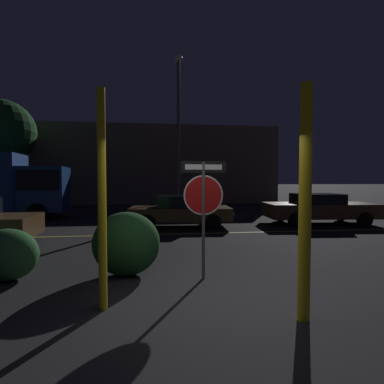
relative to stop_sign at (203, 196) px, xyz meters
name	(u,v)px	position (x,y,z in m)	size (l,w,h in m)	color
ground_plane	(198,310)	(-0.30, -1.36, -1.60)	(260.00, 260.00, 0.00)	black
road_center_stripe	(172,234)	(-0.30, 4.86, -1.60)	(39.59, 0.12, 0.01)	gold
stop_sign	(203,196)	(0.00, 0.00, 0.00)	(0.87, 0.06, 2.26)	#4C4C51
yellow_pole_left	(102,200)	(-1.69, -1.15, 0.01)	(0.12, 0.12, 3.22)	yellow
yellow_pole_right	(305,203)	(1.07, -1.85, -0.01)	(0.17, 0.17, 3.18)	yellow
hedge_bush_1	(7,255)	(-3.69, 0.37, -1.11)	(1.12, 0.85, 0.99)	#2D6633
hedge_bush_2	(126,244)	(-1.49, 0.40, -0.97)	(1.33, 0.98, 1.27)	#1E4C23
passing_car_2	(180,211)	(0.10, 6.49, -0.95)	(4.22, 2.13, 1.28)	brown
passing_car_3	(319,208)	(6.20, 6.54, -0.92)	(4.83, 2.31, 1.32)	brown
delivery_truck	(7,185)	(-7.96, 9.80, 0.08)	(5.57, 2.56, 3.17)	navy
street_lamp	(178,119)	(0.34, 9.91, 3.45)	(0.41, 0.41, 8.36)	#4C4C51
tree_0	(2,132)	(-10.44, 14.76, 3.35)	(4.03, 4.03, 6.98)	#422D1E
building_backdrop	(127,165)	(-3.09, 19.60, 1.56)	(24.74, 3.10, 6.33)	#6B5B4C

